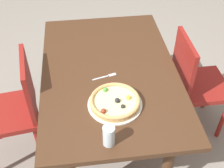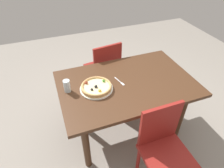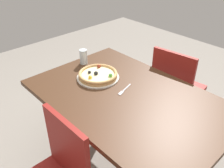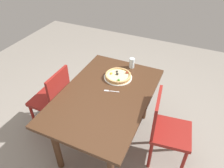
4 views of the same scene
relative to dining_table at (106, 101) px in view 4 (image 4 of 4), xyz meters
The scene contains 8 objects.
ground_plane 0.64m from the dining_table, ahead, with size 6.00×6.00×0.00m, color gray.
dining_table is the anchor object (origin of this frame).
chair_near 0.69m from the dining_table, 87.57° to the right, with size 0.45×0.45×0.89m.
chair_far 0.69m from the dining_table, 95.76° to the left, with size 0.40×0.40×0.89m.
plate 0.34m from the dining_table, ahead, with size 0.33×0.33×0.01m, color silver.
pizza 0.35m from the dining_table, ahead, with size 0.30×0.30×0.05m.
fork 0.13m from the dining_table, 23.88° to the right, with size 0.06×0.16×0.00m.
drinking_glass 0.62m from the dining_table, ahead, with size 0.06×0.06×0.13m, color silver.
Camera 4 is at (-1.52, -0.77, 2.20)m, focal length 34.10 mm.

